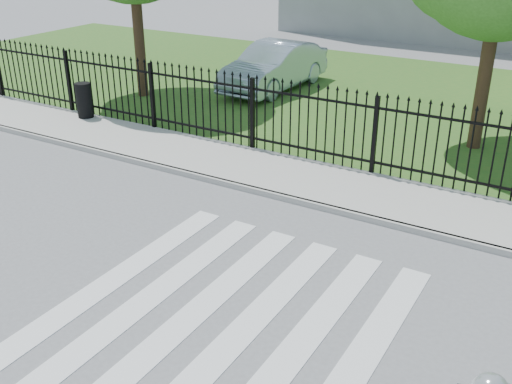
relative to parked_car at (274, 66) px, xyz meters
The scene contains 8 objects.
ground 12.47m from the parked_car, 64.69° to the right, with size 120.00×120.00×0.00m, color slate.
crosswalk 12.47m from the parked_car, 64.69° to the right, with size 5.00×5.50×0.01m, color silver, non-canonical shape.
sidewalk 8.24m from the parked_car, 49.59° to the right, with size 40.00×2.00×0.12m, color #ADAAA3.
curb 9.02m from the parked_car, 53.72° to the right, with size 40.00×0.12×0.12m, color #ADAAA3.
grass_strip 5.42m from the parked_car, ahead, with size 40.00×12.00×0.02m, color #2D6121.
iron_fence 7.47m from the parked_car, 44.61° to the right, with size 26.00×0.04×1.80m.
parked_car is the anchor object (origin of this frame).
litter_bin 6.23m from the parked_car, 117.11° to the right, with size 0.42×0.42×0.95m, color black.
Camera 1 is at (3.92, -5.54, 5.14)m, focal length 42.00 mm.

